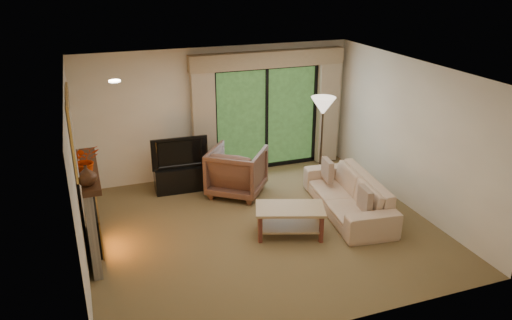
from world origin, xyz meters
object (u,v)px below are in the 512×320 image
object	(u,v)px
media_console	(180,178)
armchair	(237,171)
sofa	(348,195)
coffee_table	(290,221)

from	to	relation	value
media_console	armchair	distance (m)	1.12
media_console	sofa	size ratio (longest dim) A/B	0.43
media_console	armchair	bearing A→B (deg)	-25.99
sofa	media_console	bearing A→B (deg)	-119.97
media_console	sofa	world-z (taller)	sofa
media_console	sofa	bearing A→B (deg)	-34.56
armchair	sofa	distance (m)	2.11
media_console	sofa	xyz separation A→B (m)	(2.56, -1.91, 0.09)
armchair	coffee_table	size ratio (longest dim) A/B	0.91
media_console	armchair	size ratio (longest dim) A/B	0.98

